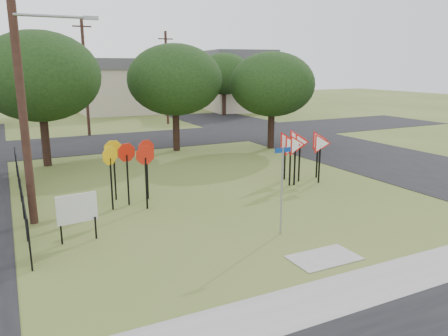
{
  "coord_description": "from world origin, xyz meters",
  "views": [
    {
      "loc": [
        -7.82,
        -11.54,
        5.43
      ],
      "look_at": [
        -0.54,
        3.0,
        1.6
      ],
      "focal_mm": 35.0,
      "sensor_mm": 36.0,
      "label": 1
    }
  ],
  "objects_px": {
    "street_name_sign": "(282,185)",
    "yield_sign_cluster": "(301,145)",
    "stop_sign_cluster": "(129,159)",
    "info_board": "(77,210)"
  },
  "relations": [
    {
      "from": "stop_sign_cluster",
      "to": "info_board",
      "type": "relative_size",
      "value": 1.61
    },
    {
      "from": "street_name_sign",
      "to": "yield_sign_cluster",
      "type": "distance_m",
      "value": 7.01
    },
    {
      "from": "street_name_sign",
      "to": "info_board",
      "type": "height_order",
      "value": "street_name_sign"
    },
    {
      "from": "street_name_sign",
      "to": "yield_sign_cluster",
      "type": "height_order",
      "value": "street_name_sign"
    },
    {
      "from": "street_name_sign",
      "to": "info_board",
      "type": "bearing_deg",
      "value": 158.99
    },
    {
      "from": "yield_sign_cluster",
      "to": "street_name_sign",
      "type": "bearing_deg",
      "value": -131.27
    },
    {
      "from": "stop_sign_cluster",
      "to": "info_board",
      "type": "xyz_separation_m",
      "value": [
        -2.45,
        -3.03,
        -0.83
      ]
    },
    {
      "from": "street_name_sign",
      "to": "stop_sign_cluster",
      "type": "xyz_separation_m",
      "value": [
        -3.59,
        5.36,
        0.19
      ]
    },
    {
      "from": "stop_sign_cluster",
      "to": "info_board",
      "type": "height_order",
      "value": "stop_sign_cluster"
    },
    {
      "from": "info_board",
      "to": "stop_sign_cluster",
      "type": "bearing_deg",
      "value": 51.08
    }
  ]
}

